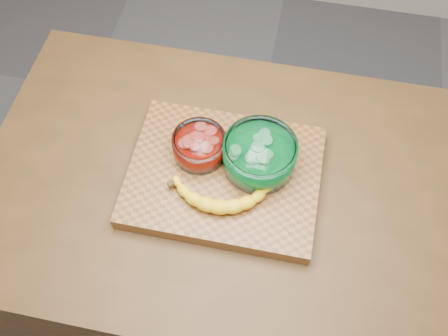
# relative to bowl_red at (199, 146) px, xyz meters

# --- Properties ---
(ground) EXTENTS (3.50, 3.50, 0.00)m
(ground) POSITION_rel_bowl_red_xyz_m (0.07, -0.04, -0.97)
(ground) COLOR #505155
(ground) RESTS_ON ground
(counter) EXTENTS (1.20, 0.80, 0.90)m
(counter) POSITION_rel_bowl_red_xyz_m (0.07, -0.04, -0.52)
(counter) COLOR #482E15
(counter) RESTS_ON ground
(cutting_board) EXTENTS (0.45, 0.35, 0.04)m
(cutting_board) POSITION_rel_bowl_red_xyz_m (0.07, -0.04, -0.05)
(cutting_board) COLOR brown
(cutting_board) RESTS_ON counter
(bowl_red) EXTENTS (0.13, 0.13, 0.06)m
(bowl_red) POSITION_rel_bowl_red_xyz_m (0.00, 0.00, 0.00)
(bowl_red) COLOR white
(bowl_red) RESTS_ON cutting_board
(bowl_green) EXTENTS (0.17, 0.17, 0.08)m
(bowl_green) POSITION_rel_bowl_red_xyz_m (0.14, -0.00, 0.01)
(bowl_green) COLOR white
(bowl_green) RESTS_ON cutting_board
(banana) EXTENTS (0.26, 0.13, 0.04)m
(banana) POSITION_rel_bowl_red_xyz_m (0.07, -0.11, -0.01)
(banana) COLOR yellow
(banana) RESTS_ON cutting_board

